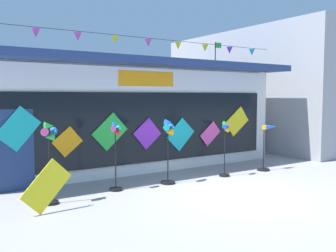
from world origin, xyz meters
TOP-DOWN VIEW (x-y plane):
  - ground_plane at (0.00, 0.00)m, footprint 80.00×80.00m
  - kite_shop_building at (-0.61, 5.81)m, footprint 10.60×6.12m
  - wind_spinner_far_left at (-3.88, 1.67)m, footprint 0.41×0.35m
  - wind_spinner_left at (-2.21, 1.95)m, footprint 0.33×0.31m
  - wind_spinner_center_left at (-0.75, 1.84)m, footprint 0.43×0.38m
  - wind_spinner_center_right at (1.11, 1.71)m, footprint 0.33×0.30m
  - wind_spinner_right at (2.86, 1.70)m, footprint 0.74×0.38m
  - display_kite_on_ground at (-4.11, 1.13)m, footprint 1.07×0.19m
  - neighbour_building at (9.05, 6.28)m, footprint 7.22×9.41m

SIDE VIEW (x-z plane):
  - ground_plane at x=0.00m, z-range 0.00..0.00m
  - display_kite_on_ground at x=-4.11m, z-range 0.00..1.07m
  - wind_spinner_right at x=2.86m, z-range 0.18..1.62m
  - wind_spinner_center_right at x=1.11m, z-range 0.17..1.78m
  - wind_spinner_left at x=-2.21m, z-range 0.16..1.86m
  - wind_spinner_center_left at x=-0.75m, z-range 0.25..1.97m
  - wind_spinner_far_left at x=-3.88m, z-range 0.28..2.06m
  - kite_shop_building at x=-0.61m, z-range -0.61..4.03m
  - neighbour_building at x=9.05m, z-range 0.00..5.21m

